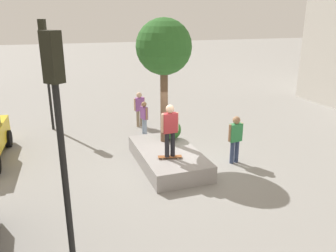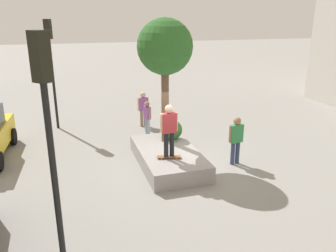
% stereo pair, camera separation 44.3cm
% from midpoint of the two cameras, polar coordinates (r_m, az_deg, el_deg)
% --- Properties ---
extents(ground_plane, '(120.00, 120.00, 0.00)m').
position_cam_midpoint_polar(ground_plane, '(12.20, 0.59, -6.81)').
color(ground_plane, gray).
extents(planter_ledge, '(3.76, 2.02, 0.58)m').
position_cam_midpoint_polar(planter_ledge, '(12.22, -1.04, -5.31)').
color(planter_ledge, gray).
rests_on(planter_ledge, ground).
extents(plaza_tree, '(1.99, 1.99, 4.53)m').
position_cam_midpoint_polar(plaza_tree, '(12.19, -1.76, 12.95)').
color(plaza_tree, brown).
rests_on(plaza_tree, planter_ledge).
extents(boxwood_shrub, '(0.77, 0.77, 0.77)m').
position_cam_midpoint_polar(boxwood_shrub, '(13.02, -0.44, -0.63)').
color(boxwood_shrub, '#2D6628').
rests_on(boxwood_shrub, planter_ledge).
extents(skateboard, '(0.40, 0.83, 0.07)m').
position_cam_midpoint_polar(skateboard, '(11.39, -0.80, -5.21)').
color(skateboard, brown).
rests_on(skateboard, planter_ledge).
extents(skateboarder, '(0.28, 0.60, 1.78)m').
position_cam_midpoint_polar(skateboarder, '(11.02, -0.82, -0.21)').
color(skateboarder, black).
rests_on(skateboarder, skateboard).
extents(traffic_light_corner, '(0.37, 0.36, 5.01)m').
position_cam_midpoint_polar(traffic_light_corner, '(16.36, -20.68, 10.80)').
color(traffic_light_corner, black).
rests_on(traffic_light_corner, ground).
extents(traffic_light_median, '(0.37, 0.37, 4.92)m').
position_cam_midpoint_polar(traffic_light_median, '(6.23, -19.72, 0.12)').
color(traffic_light_median, black).
rests_on(traffic_light_median, ground).
extents(passerby_with_bag, '(0.50, 0.27, 1.52)m').
position_cam_midpoint_polar(passerby_with_bag, '(15.22, -4.87, 1.76)').
color(passerby_with_bag, '#8C9EB7').
rests_on(passerby_with_bag, ground).
extents(bystander_watching, '(0.29, 0.56, 1.69)m').
position_cam_midpoint_polar(bystander_watching, '(16.30, -5.62, 3.21)').
color(bystander_watching, '#847056').
rests_on(bystander_watching, ground).
extents(pedestrian_crossing, '(0.27, 0.60, 1.77)m').
position_cam_midpoint_polar(pedestrian_crossing, '(12.32, 10.28, -1.74)').
color(pedestrian_crossing, navy).
rests_on(pedestrian_crossing, ground).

